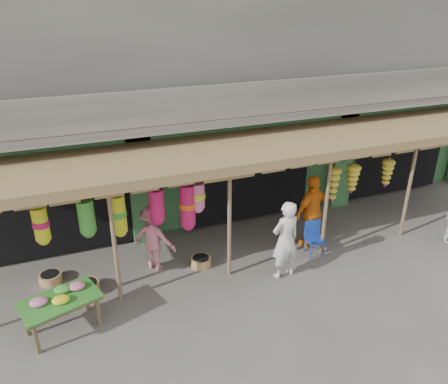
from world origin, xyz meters
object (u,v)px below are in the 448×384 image
object	(u,v)px
person_front	(285,240)
person_shopper	(154,237)
person_vendor	(312,211)
flower_table	(60,300)
blue_chair	(314,236)

from	to	relation	value
person_front	person_shopper	xyz separation A→B (m)	(-2.67, 1.41, -0.13)
person_vendor	person_shopper	bearing A→B (deg)	-22.06
flower_table	person_vendor	bearing A→B (deg)	-8.84
flower_table	blue_chair	world-z (taller)	blue_chair
person_front	person_shopper	distance (m)	3.03
person_front	person_shopper	bearing A→B (deg)	-34.73
flower_table	person_shopper	size ratio (longest dim) A/B	0.99
blue_chair	person_front	world-z (taller)	person_front
person_vendor	person_shopper	xyz separation A→B (m)	(-3.96, 0.44, -0.15)
blue_chair	person_vendor	bearing A→B (deg)	78.19
blue_chair	person_vendor	distance (m)	0.62
flower_table	person_vendor	distance (m)	6.19
flower_table	person_shopper	bearing A→B (deg)	15.72
flower_table	blue_chair	size ratio (longest dim) A/B	1.88
flower_table	person_front	bearing A→B (deg)	-17.77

